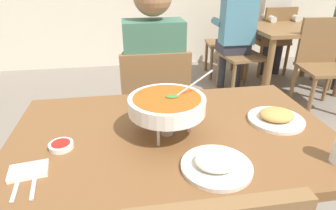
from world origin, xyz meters
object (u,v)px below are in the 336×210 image
dining_table_main (174,153)px  chair_bg_corner (321,59)px  curry_bowl (167,105)px  chair_bg_window (231,38)px  chair_bg_middle (273,37)px  rice_plate (217,163)px  sauce_dish (61,145)px  chair_diner_main (155,107)px  dining_table_far (294,38)px  chair_bg_right (239,48)px  patron_bg_right (236,27)px  appetizer_plate (276,117)px  patron_bg_middle (274,18)px  diner_main (154,71)px

dining_table_main → chair_bg_corner: (1.78, 1.51, -0.12)m
curry_bowl → chair_bg_window: curry_bowl is taller
chair_bg_middle → chair_bg_corner: 1.01m
dining_table_main → rice_plate: rice_plate is taller
sauce_dish → chair_bg_corner: (2.22, 1.56, -0.24)m
chair_diner_main → chair_bg_corner: (1.78, 0.81, 0.00)m
dining_table_main → curry_bowl: 0.24m
curry_bowl → sauce_dish: size_ratio=3.69×
dining_table_far → curry_bowl: bearing=-131.5°
chair_diner_main → chair_bg_window: 2.24m
dining_table_far → chair_bg_right: (-0.62, 0.06, -0.10)m
chair_bg_right → patron_bg_right: (-0.06, -0.00, 0.24)m
chair_diner_main → dining_table_far: chair_diner_main is taller
chair_bg_corner → appetizer_plate: bearing=-131.6°
patron_bg_middle → chair_bg_right: bearing=-141.7°
rice_plate → patron_bg_right: bearing=67.3°
chair_bg_middle → patron_bg_middle: bearing=80.6°
appetizer_plate → chair_bg_right: chair_bg_right is taller
chair_bg_right → chair_bg_window: 0.51m
dining_table_main → chair_bg_right: 2.37m
chair_bg_window → diner_main: bearing=-123.8°
chair_bg_corner → patron_bg_right: size_ratio=0.69×
diner_main → patron_bg_right: size_ratio=1.00×
dining_table_main → appetizer_plate: bearing=2.0°
patron_bg_middle → patron_bg_right: size_ratio=1.00×
chair_bg_right → patron_bg_middle: 0.87m
chair_bg_right → chair_bg_corner: size_ratio=1.00×
appetizer_plate → curry_bowl: bearing=-177.0°
chair_bg_window → appetizer_plate: bearing=-106.9°
appetizer_plate → patron_bg_middle: patron_bg_middle is taller
dining_table_far → chair_bg_right: chair_bg_right is taller
chair_diner_main → chair_bg_right: 1.79m
chair_bg_window → patron_bg_middle: patron_bg_middle is taller
appetizer_plate → sauce_dish: appetizer_plate is taller
appetizer_plate → chair_bg_corner: 2.01m
dining_table_main → chair_bg_window: bearing=64.4°
chair_bg_middle → chair_bg_right: 0.78m
sauce_dish → chair_bg_corner: 2.72m
curry_bowl → patron_bg_right: 2.36m
chair_diner_main → curry_bowl: bearing=-92.4°
chair_diner_main → appetizer_plate: (0.46, -0.69, 0.25)m
chair_diner_main → chair_bg_corner: size_ratio=1.00×
chair_bg_corner → patron_bg_right: 0.93m
patron_bg_middle → patron_bg_right: 0.89m
dining_table_main → curry_bowl: (-0.03, -0.01, 0.24)m
diner_main → curry_bowl: (-0.03, -0.74, 0.12)m
diner_main → patron_bg_middle: (1.80, 1.86, 0.00)m
appetizer_plate → chair_bg_right: 2.19m
chair_bg_window → chair_bg_right: bearing=-100.7°
dining_table_main → sauce_dish: bearing=-173.7°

